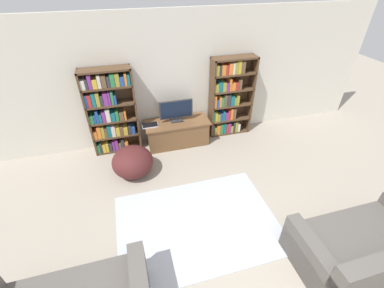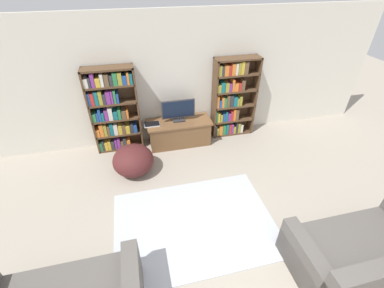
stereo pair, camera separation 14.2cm
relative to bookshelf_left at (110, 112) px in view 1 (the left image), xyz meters
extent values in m
cube|color=silver|center=(1.31, 0.18, 0.44)|extent=(8.80, 0.06, 2.60)
cube|color=#513823|center=(-0.41, -0.02, 0.00)|extent=(0.04, 0.30, 1.72)
cube|color=#513823|center=(0.48, -0.02, 0.00)|extent=(0.04, 0.30, 1.72)
cube|color=#513823|center=(0.04, 0.12, 0.00)|extent=(0.93, 0.04, 1.72)
cube|color=#513823|center=(0.04, -0.02, 0.84)|extent=(0.93, 0.30, 0.04)
cube|color=#513823|center=(0.04, -0.02, -0.85)|extent=(0.89, 0.30, 0.04)
cube|color=#2D7F47|center=(-0.36, -0.03, -0.73)|extent=(0.05, 0.24, 0.19)
cube|color=#333338|center=(-0.31, -0.03, -0.71)|extent=(0.04, 0.24, 0.23)
cube|color=gold|center=(-0.25, -0.03, -0.74)|extent=(0.06, 0.24, 0.18)
cube|color=gold|center=(-0.19, -0.03, -0.73)|extent=(0.05, 0.24, 0.20)
cube|color=#333338|center=(-0.12, -0.03, -0.74)|extent=(0.06, 0.24, 0.18)
cube|color=#7F338C|center=(-0.06, -0.03, -0.72)|extent=(0.04, 0.24, 0.21)
cube|color=#7F338C|center=(0.00, -0.03, -0.71)|extent=(0.06, 0.24, 0.23)
cube|color=brown|center=(0.06, -0.03, -0.74)|extent=(0.05, 0.24, 0.17)
cube|color=#333338|center=(0.12, -0.03, -0.71)|extent=(0.06, 0.24, 0.23)
cube|color=orange|center=(0.20, -0.03, -0.74)|extent=(0.07, 0.24, 0.18)
cube|color=#513823|center=(0.04, -0.02, -0.50)|extent=(0.89, 0.30, 0.04)
cube|color=orange|center=(-0.35, -0.03, -0.40)|extent=(0.07, 0.24, 0.16)
cube|color=orange|center=(-0.28, -0.03, -0.36)|extent=(0.07, 0.24, 0.26)
cube|color=#9E9333|center=(-0.21, -0.03, -0.36)|extent=(0.06, 0.24, 0.24)
cube|color=brown|center=(-0.15, -0.03, -0.38)|extent=(0.05, 0.24, 0.21)
cube|color=#196B75|center=(-0.08, -0.03, -0.36)|extent=(0.07, 0.24, 0.25)
cube|color=silver|center=(-0.01, -0.03, -0.37)|extent=(0.08, 0.24, 0.23)
cube|color=gold|center=(0.08, -0.03, -0.39)|extent=(0.07, 0.24, 0.19)
cube|color=brown|center=(0.15, -0.03, -0.39)|extent=(0.07, 0.24, 0.19)
cube|color=gold|center=(0.23, -0.03, -0.40)|extent=(0.08, 0.24, 0.17)
cube|color=#333338|center=(0.31, -0.03, -0.39)|extent=(0.06, 0.24, 0.19)
cube|color=#234C99|center=(0.37, -0.03, -0.40)|extent=(0.07, 0.24, 0.16)
cube|color=#513823|center=(0.04, -0.02, -0.16)|extent=(0.89, 0.30, 0.04)
cube|color=#2D7F47|center=(-0.35, -0.03, -0.06)|extent=(0.07, 0.24, 0.17)
cube|color=#234C99|center=(-0.29, -0.03, -0.06)|extent=(0.04, 0.24, 0.17)
cube|color=#234C99|center=(-0.24, -0.03, -0.01)|extent=(0.04, 0.24, 0.25)
cube|color=#196B75|center=(-0.19, -0.03, -0.05)|extent=(0.04, 0.24, 0.17)
cube|color=#7F338C|center=(-0.13, -0.03, -0.03)|extent=(0.07, 0.24, 0.22)
cube|color=silver|center=(-0.05, -0.03, -0.01)|extent=(0.08, 0.24, 0.26)
cube|color=#196B75|center=(0.04, -0.03, -0.06)|extent=(0.08, 0.24, 0.17)
cube|color=#2D7F47|center=(0.12, -0.03, -0.04)|extent=(0.06, 0.24, 0.20)
cube|color=brown|center=(0.20, -0.03, -0.06)|extent=(0.08, 0.24, 0.16)
cube|color=orange|center=(0.27, -0.03, -0.05)|extent=(0.04, 0.24, 0.18)
cube|color=#513823|center=(0.04, -0.02, 0.19)|extent=(0.89, 0.30, 0.04)
cube|color=#234C99|center=(-0.37, -0.03, 0.32)|extent=(0.04, 0.24, 0.24)
cube|color=#B72D28|center=(-0.31, -0.03, 0.32)|extent=(0.06, 0.24, 0.23)
cube|color=#196B75|center=(-0.24, -0.03, 0.33)|extent=(0.06, 0.24, 0.26)
cube|color=#9E9333|center=(-0.16, -0.03, 0.33)|extent=(0.07, 0.24, 0.26)
cube|color=#333338|center=(-0.10, -0.03, 0.30)|extent=(0.05, 0.24, 0.20)
cube|color=#7F338C|center=(-0.03, -0.03, 0.32)|extent=(0.08, 0.24, 0.24)
cube|color=#7F338C|center=(0.04, -0.03, 0.33)|extent=(0.04, 0.24, 0.24)
cube|color=#2D7F47|center=(0.09, -0.03, 0.33)|extent=(0.04, 0.24, 0.25)
cube|color=#234C99|center=(0.14, -0.03, 0.30)|extent=(0.04, 0.24, 0.18)
cube|color=#513823|center=(0.04, -0.02, 0.53)|extent=(0.89, 0.30, 0.04)
cube|color=silver|center=(-0.35, -0.03, 0.63)|extent=(0.07, 0.24, 0.17)
cube|color=#333338|center=(-0.29, -0.03, 0.64)|extent=(0.04, 0.24, 0.18)
cube|color=#7F338C|center=(-0.23, -0.03, 0.67)|extent=(0.06, 0.24, 0.25)
cube|color=gold|center=(-0.15, -0.03, 0.63)|extent=(0.08, 0.24, 0.16)
cube|color=silver|center=(-0.08, -0.03, 0.66)|extent=(0.06, 0.24, 0.23)
cube|color=brown|center=(0.00, -0.03, 0.66)|extent=(0.08, 0.24, 0.22)
cube|color=#333338|center=(0.08, -0.03, 0.65)|extent=(0.05, 0.24, 0.20)
cube|color=#2D7F47|center=(0.15, -0.03, 0.67)|extent=(0.08, 0.24, 0.23)
cube|color=#9E9333|center=(0.23, -0.03, 0.66)|extent=(0.07, 0.24, 0.23)
cube|color=#234C99|center=(0.31, -0.03, 0.63)|extent=(0.07, 0.24, 0.17)
cube|color=orange|center=(0.38, -0.03, 0.66)|extent=(0.04, 0.24, 0.22)
cube|color=#196B75|center=(0.43, -0.03, 0.65)|extent=(0.05, 0.24, 0.20)
cube|color=#513823|center=(2.06, -0.02, 0.00)|extent=(0.04, 0.30, 1.72)
cube|color=#513823|center=(2.95, -0.02, 0.00)|extent=(0.04, 0.30, 1.72)
cube|color=#513823|center=(2.51, 0.12, 0.00)|extent=(0.93, 0.04, 1.72)
cube|color=#513823|center=(2.51, -0.02, 0.84)|extent=(0.93, 0.30, 0.04)
cube|color=#513823|center=(2.51, -0.02, -0.85)|extent=(0.89, 0.30, 0.04)
cube|color=#333338|center=(2.10, -0.03, -0.70)|extent=(0.04, 0.24, 0.25)
cube|color=#9E9333|center=(2.15, -0.03, -0.74)|extent=(0.05, 0.24, 0.18)
cube|color=orange|center=(2.22, -0.03, -0.72)|extent=(0.07, 0.24, 0.23)
cube|color=#2D7F47|center=(2.30, -0.03, -0.71)|extent=(0.07, 0.24, 0.24)
cube|color=#196B75|center=(2.37, -0.03, -0.71)|extent=(0.06, 0.24, 0.25)
cube|color=#B72D28|center=(2.44, -0.03, -0.71)|extent=(0.05, 0.24, 0.23)
cube|color=#7F338C|center=(2.49, -0.03, -0.71)|extent=(0.05, 0.24, 0.24)
cube|color=#9E9333|center=(2.55, -0.03, -0.75)|extent=(0.05, 0.24, 0.16)
cube|color=#333338|center=(2.60, -0.03, -0.70)|extent=(0.04, 0.24, 0.25)
cube|color=#9E9333|center=(2.65, -0.03, -0.71)|extent=(0.05, 0.24, 0.23)
cube|color=silver|center=(2.72, -0.03, -0.73)|extent=(0.06, 0.24, 0.19)
cube|color=#513823|center=(2.51, -0.02, -0.50)|extent=(0.89, 0.30, 0.04)
cube|color=#2D7F47|center=(2.10, -0.03, -0.36)|extent=(0.04, 0.24, 0.24)
cube|color=gold|center=(2.15, -0.03, -0.38)|extent=(0.05, 0.24, 0.21)
cube|color=#9E9333|center=(2.21, -0.03, -0.40)|extent=(0.05, 0.24, 0.16)
cube|color=#234C99|center=(2.28, -0.03, -0.39)|extent=(0.06, 0.24, 0.18)
cube|color=#196B75|center=(2.33, -0.03, -0.37)|extent=(0.04, 0.24, 0.22)
cube|color=#7F338C|center=(2.39, -0.03, -0.40)|extent=(0.06, 0.24, 0.18)
cube|color=#B72D28|center=(2.45, -0.03, -0.37)|extent=(0.05, 0.24, 0.23)
cube|color=orange|center=(2.51, -0.03, -0.35)|extent=(0.05, 0.24, 0.26)
cube|color=brown|center=(2.57, -0.03, -0.36)|extent=(0.07, 0.24, 0.25)
cube|color=#513823|center=(2.51, -0.02, -0.16)|extent=(0.89, 0.30, 0.04)
cube|color=orange|center=(2.11, -0.03, -0.01)|extent=(0.05, 0.24, 0.26)
cube|color=#234C99|center=(2.17, -0.03, -0.06)|extent=(0.05, 0.24, 0.16)
cube|color=orange|center=(2.22, -0.03, -0.03)|extent=(0.05, 0.24, 0.22)
cube|color=#2D7F47|center=(2.28, -0.03, -0.04)|extent=(0.05, 0.24, 0.21)
cube|color=brown|center=(2.34, -0.03, -0.01)|extent=(0.06, 0.24, 0.26)
cube|color=#333338|center=(2.41, -0.03, -0.02)|extent=(0.07, 0.24, 0.25)
cube|color=#196B75|center=(2.50, -0.03, -0.04)|extent=(0.08, 0.24, 0.21)
cube|color=#9E9333|center=(2.56, -0.03, -0.06)|extent=(0.04, 0.24, 0.17)
cube|color=#9E9333|center=(2.62, -0.03, -0.04)|extent=(0.06, 0.24, 0.21)
cube|color=#513823|center=(2.51, -0.02, 0.19)|extent=(0.89, 0.30, 0.04)
cube|color=#9E9333|center=(2.12, -0.03, 0.29)|extent=(0.08, 0.24, 0.17)
cube|color=#196B75|center=(2.20, -0.03, 0.31)|extent=(0.08, 0.24, 0.20)
cube|color=#9E9333|center=(2.29, -0.03, 0.30)|extent=(0.08, 0.24, 0.19)
cube|color=#7F338C|center=(2.36, -0.03, 0.29)|extent=(0.06, 0.24, 0.17)
cube|color=orange|center=(2.42, -0.03, 0.33)|extent=(0.04, 0.24, 0.25)
cube|color=orange|center=(2.49, -0.03, 0.29)|extent=(0.08, 0.24, 0.16)
cube|color=#B72D28|center=(2.56, -0.03, 0.28)|extent=(0.06, 0.24, 0.16)
cube|color=brown|center=(2.63, -0.03, 0.31)|extent=(0.07, 0.24, 0.21)
cube|color=#513823|center=(2.51, -0.02, 0.53)|extent=(0.89, 0.30, 0.04)
cube|color=#9E9333|center=(2.12, -0.03, 0.65)|extent=(0.07, 0.24, 0.20)
cube|color=#333338|center=(2.18, -0.03, 0.65)|extent=(0.05, 0.24, 0.20)
cube|color=orange|center=(2.25, -0.03, 0.65)|extent=(0.08, 0.24, 0.20)
cube|color=#B72D28|center=(2.32, -0.03, 0.65)|extent=(0.05, 0.24, 0.20)
cube|color=orange|center=(2.39, -0.03, 0.66)|extent=(0.08, 0.24, 0.22)
cube|color=silver|center=(2.46, -0.03, 0.66)|extent=(0.05, 0.24, 0.23)
cube|color=#9E9333|center=(2.52, -0.03, 0.67)|extent=(0.05, 0.24, 0.24)
cube|color=gold|center=(2.58, -0.03, 0.67)|extent=(0.06, 0.24, 0.25)
cube|color=brown|center=(2.65, -0.03, 0.67)|extent=(0.08, 0.24, 0.24)
cube|color=brown|center=(1.27, -0.15, -0.61)|extent=(1.25, 0.52, 0.50)
cube|color=brown|center=(1.27, -0.15, -0.35)|extent=(1.33, 0.55, 0.04)
cube|color=#2D2D33|center=(1.27, -0.12, -0.31)|extent=(0.24, 0.16, 0.03)
cylinder|color=#2D2D33|center=(1.27, -0.12, -0.27)|extent=(0.04, 0.04, 0.05)
cube|color=#2D2D33|center=(1.27, -0.12, -0.06)|extent=(0.68, 0.04, 0.38)
cube|color=black|center=(1.27, -0.14, -0.06)|extent=(0.63, 0.00, 0.34)
cube|color=silver|center=(0.72, -0.17, -0.32)|extent=(0.31, 0.20, 0.02)
cube|color=black|center=(0.72, -0.17, -0.30)|extent=(0.30, 0.19, 0.00)
cube|color=#B2B7C1|center=(1.08, -2.31, -0.86)|extent=(2.37, 1.70, 0.02)
cube|color=#56514C|center=(2.94, -3.41, -0.66)|extent=(1.72, 0.98, 0.40)
cube|color=#56514C|center=(2.17, -3.41, -0.57)|extent=(0.18, 0.98, 0.58)
ellipsoid|color=#4C1E1E|center=(0.27, -0.90, -0.59)|extent=(0.74, 0.74, 0.54)
camera|label=1|loc=(0.34, -4.65, 2.36)|focal=24.00mm
camera|label=2|loc=(0.48, -4.69, 2.36)|focal=24.00mm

